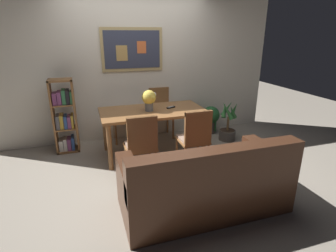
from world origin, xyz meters
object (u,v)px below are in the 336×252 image
Objects in this scene: dining_chair_far_left at (122,111)px; tv_remote at (171,107)px; potted_ivy at (211,118)px; leather_couch at (205,185)px; dining_table at (153,116)px; bookshelf at (65,118)px; dining_chair_far_right at (160,108)px; potted_palm at (228,126)px; flower_vase at (149,99)px; dining_chair_near_left at (141,142)px; dining_chair_near_right at (195,136)px.

tv_remote is at bearing -47.77° from dining_chair_far_left.
leather_couch is at bearing -117.89° from potted_ivy.
bookshelf reaches higher than dining_table.
dining_chair_far_right is 2.36m from leather_couch.
tv_remote is (-1.13, -0.11, 0.48)m from potted_palm.
dining_chair_far_right is at bearing 85.59° from leather_couch.
dining_chair_far_left is 0.51× the size of leather_couch.
potted_ivy is at bearing 1.02° from bookshelf.
potted_palm is 2.31× the size of flower_vase.
potted_ivy is at bearing 28.55° from tv_remote.
dining_chair_near_left reaches higher than tv_remote.
leather_couch is 5.57× the size of flower_vase.
dining_chair_near_right is 0.51× the size of leather_couch.
dining_chair_near_left is (-0.70, -1.50, 0.00)m from dining_chair_far_right.
dining_chair_near_right is at bearing -139.37° from potted_palm.
dining_table is 1.78× the size of dining_chair_far_right.
potted_ivy is 0.46m from potted_palm.
dining_chair_near_left is at bearing -141.23° from potted_ivy.
bookshelf is at bearing -172.79° from dining_chair_far_right.
potted_palm is at bearing 6.02° from flower_vase.
dining_chair_near_left is (0.01, -1.54, 0.00)m from dining_chair_far_left.
dining_chair_far_right reaches higher than dining_table.
leather_couch is at bearing -126.31° from potted_palm.
potted_ivy is at bearing 105.93° from potted_palm.
dining_chair_near_right is at bearing -36.77° from bookshelf.
flower_vase reaches higher than potted_palm.
dining_chair_near_right and dining_chair_far_left have the same top height.
potted_ivy is at bearing 23.79° from dining_table.
dining_table is 0.82m from dining_chair_far_right.
tv_remote reaches higher than dining_table.
dining_chair_near_left is at bearing -53.17° from bookshelf.
potted_palm is (1.28, 1.74, -0.05)m from leather_couch.
tv_remote is (-0.09, 0.79, 0.20)m from dining_chair_near_right.
potted_palm is (0.13, -0.44, -0.04)m from potted_ivy.
dining_chair_far_left is at bearing 14.16° from bookshelf.
dining_chair_far_left is (-0.70, 0.03, 0.00)m from dining_chair_far_right.
tv_remote is (-1.00, -0.55, 0.43)m from potted_ivy.
tv_remote is at bearing -174.62° from potted_palm.
dining_chair_near_right is 1.00× the size of dining_chair_near_left.
tv_remote is (0.37, 0.05, -0.18)m from flower_vase.
tv_remote is at bearing -151.45° from potted_ivy.
potted_palm is (1.04, 0.89, -0.27)m from dining_chair_near_right.
potted_palm is (1.43, 0.14, -0.38)m from dining_table.
potted_palm is at bearing -74.07° from potted_ivy.
bookshelf is at bearing -165.84° from dining_chair_far_left.
bookshelf reaches higher than potted_palm.
leather_couch is 1.71m from flower_vase.
leather_couch is (0.52, -0.84, -0.23)m from dining_chair_near_left.
dining_table is 1.43m from bookshelf.
potted_ivy is at bearing 62.11° from leather_couch.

